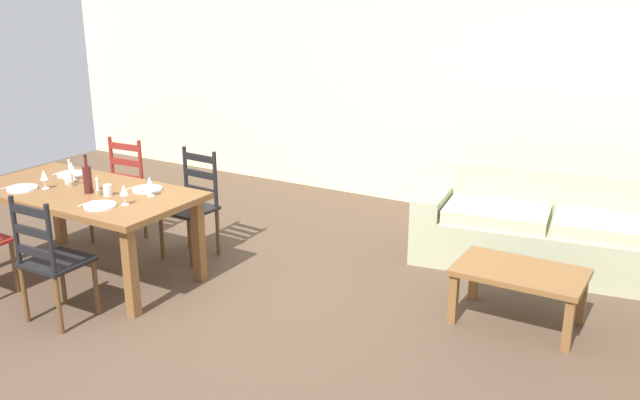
# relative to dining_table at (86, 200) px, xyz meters

# --- Properties ---
(ground_plane) EXTENTS (9.60, 9.60, 0.02)m
(ground_plane) POSITION_rel_dining_table_xyz_m (1.32, -0.02, -0.67)
(ground_plane) COLOR brown
(wall_far) EXTENTS (9.60, 0.16, 2.70)m
(wall_far) POSITION_rel_dining_table_xyz_m (1.32, 3.28, 0.69)
(wall_far) COLOR beige
(wall_far) RESTS_ON ground_plane
(dining_table) EXTENTS (1.90, 0.96, 0.75)m
(dining_table) POSITION_rel_dining_table_xyz_m (0.00, 0.00, 0.00)
(dining_table) COLOR brown
(dining_table) RESTS_ON ground_plane
(dining_chair_near_right) EXTENTS (0.42, 0.40, 0.96)m
(dining_chair_near_right) POSITION_rel_dining_table_xyz_m (0.42, -0.72, -0.19)
(dining_chair_near_right) COLOR black
(dining_chair_near_right) RESTS_ON ground_plane
(dining_chair_far_left) EXTENTS (0.44, 0.42, 0.96)m
(dining_chair_far_left) POSITION_rel_dining_table_xyz_m (-0.42, 0.76, -0.19)
(dining_chair_far_left) COLOR maroon
(dining_chair_far_left) RESTS_ON ground_plane
(dining_chair_far_right) EXTENTS (0.44, 0.43, 0.96)m
(dining_chair_far_right) POSITION_rel_dining_table_xyz_m (0.45, 0.79, -0.19)
(dining_chair_far_right) COLOR black
(dining_chair_far_right) RESTS_ON ground_plane
(dinner_plate_near_left) EXTENTS (0.24, 0.24, 0.02)m
(dinner_plate_near_left) POSITION_rel_dining_table_xyz_m (-0.45, -0.25, 0.10)
(dinner_plate_near_left) COLOR white
(dinner_plate_near_left) RESTS_ON dining_table
(fork_near_left) EXTENTS (0.02, 0.17, 0.01)m
(fork_near_left) POSITION_rel_dining_table_xyz_m (-0.60, -0.25, 0.09)
(fork_near_left) COLOR silver
(fork_near_left) RESTS_ON dining_table
(dinner_plate_near_right) EXTENTS (0.24, 0.24, 0.02)m
(dinner_plate_near_right) POSITION_rel_dining_table_xyz_m (0.45, -0.25, 0.10)
(dinner_plate_near_right) COLOR white
(dinner_plate_near_right) RESTS_ON dining_table
(fork_near_right) EXTENTS (0.03, 0.17, 0.01)m
(fork_near_right) POSITION_rel_dining_table_xyz_m (0.30, -0.25, 0.09)
(fork_near_right) COLOR silver
(fork_near_right) RESTS_ON dining_table
(dinner_plate_far_left) EXTENTS (0.24, 0.24, 0.02)m
(dinner_plate_far_left) POSITION_rel_dining_table_xyz_m (-0.45, 0.25, 0.10)
(dinner_plate_far_left) COLOR white
(dinner_plate_far_left) RESTS_ON dining_table
(fork_far_left) EXTENTS (0.03, 0.17, 0.01)m
(fork_far_left) POSITION_rel_dining_table_xyz_m (-0.60, 0.25, 0.09)
(fork_far_left) COLOR silver
(fork_far_left) RESTS_ON dining_table
(dinner_plate_far_right) EXTENTS (0.24, 0.24, 0.02)m
(dinner_plate_far_right) POSITION_rel_dining_table_xyz_m (0.45, 0.25, 0.10)
(dinner_plate_far_right) COLOR white
(dinner_plate_far_right) RESTS_ON dining_table
(fork_far_right) EXTENTS (0.03, 0.17, 0.01)m
(fork_far_right) POSITION_rel_dining_table_xyz_m (0.30, 0.25, 0.09)
(fork_far_right) COLOR silver
(fork_far_right) RESTS_ON dining_table
(wine_bottle) EXTENTS (0.07, 0.07, 0.32)m
(wine_bottle) POSITION_rel_dining_table_xyz_m (0.10, -0.04, 0.20)
(wine_bottle) COLOR #471919
(wine_bottle) RESTS_ON dining_table
(wine_glass_near_left) EXTENTS (0.06, 0.06, 0.16)m
(wine_glass_near_left) POSITION_rel_dining_table_xyz_m (-0.30, -0.14, 0.20)
(wine_glass_near_left) COLOR white
(wine_glass_near_left) RESTS_ON dining_table
(wine_glass_near_right) EXTENTS (0.06, 0.06, 0.16)m
(wine_glass_near_right) POSITION_rel_dining_table_xyz_m (0.58, -0.12, 0.20)
(wine_glass_near_right) COLOR white
(wine_glass_near_right) RESTS_ON dining_table
(wine_glass_far_left) EXTENTS (0.06, 0.06, 0.16)m
(wine_glass_far_left) POSITION_rel_dining_table_xyz_m (-0.31, 0.15, 0.20)
(wine_glass_far_left) COLOR white
(wine_glass_far_left) RESTS_ON dining_table
(wine_glass_far_right) EXTENTS (0.06, 0.06, 0.16)m
(wine_glass_far_right) POSITION_rel_dining_table_xyz_m (0.59, 0.14, 0.20)
(wine_glass_far_right) COLOR white
(wine_glass_far_right) RESTS_ON dining_table
(coffee_cup_primary) EXTENTS (0.07, 0.07, 0.09)m
(coffee_cup_primary) POSITION_rel_dining_table_xyz_m (0.29, -0.02, 0.13)
(coffee_cup_primary) COLOR silver
(coffee_cup_primary) RESTS_ON dining_table
(coffee_cup_secondary) EXTENTS (0.07, 0.07, 0.09)m
(coffee_cup_secondary) POSITION_rel_dining_table_xyz_m (-0.25, 0.06, 0.13)
(coffee_cup_secondary) COLOR silver
(coffee_cup_secondary) RESTS_ON dining_table
(candle_tall) EXTENTS (0.05, 0.05, 0.23)m
(candle_tall) POSITION_rel_dining_table_xyz_m (-0.18, 0.02, 0.15)
(candle_tall) COLOR #998C66
(candle_tall) RESTS_ON dining_table
(candle_short) EXTENTS (0.05, 0.05, 0.14)m
(candle_short) POSITION_rel_dining_table_xyz_m (0.20, -0.04, 0.12)
(candle_short) COLOR #998C66
(candle_short) RESTS_ON dining_table
(couch) EXTENTS (2.37, 1.11, 0.80)m
(couch) POSITION_rel_dining_table_xyz_m (3.27, 2.16, -0.37)
(couch) COLOR #A9AD88
(couch) RESTS_ON ground_plane
(coffee_table) EXTENTS (0.90, 0.56, 0.42)m
(coffee_table) POSITION_rel_dining_table_xyz_m (3.32, 0.95, -0.31)
(coffee_table) COLOR brown
(coffee_table) RESTS_ON ground_plane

